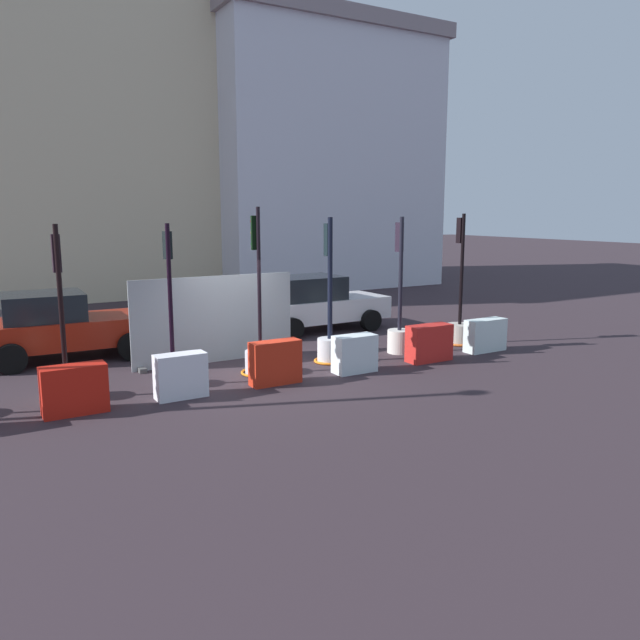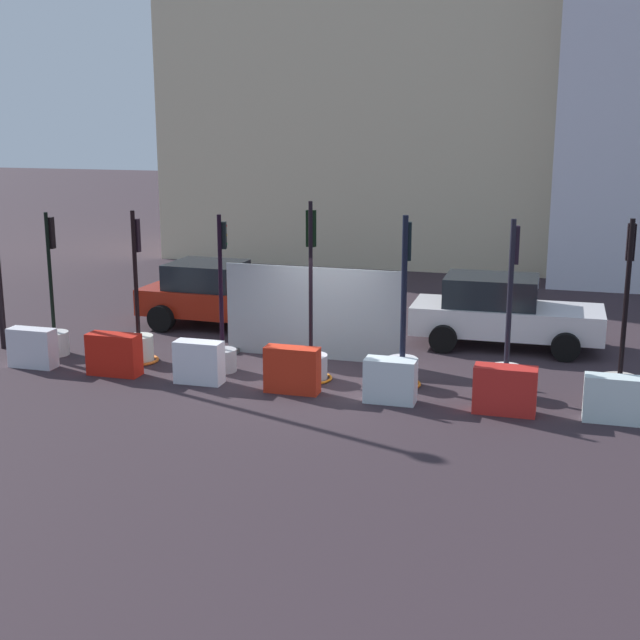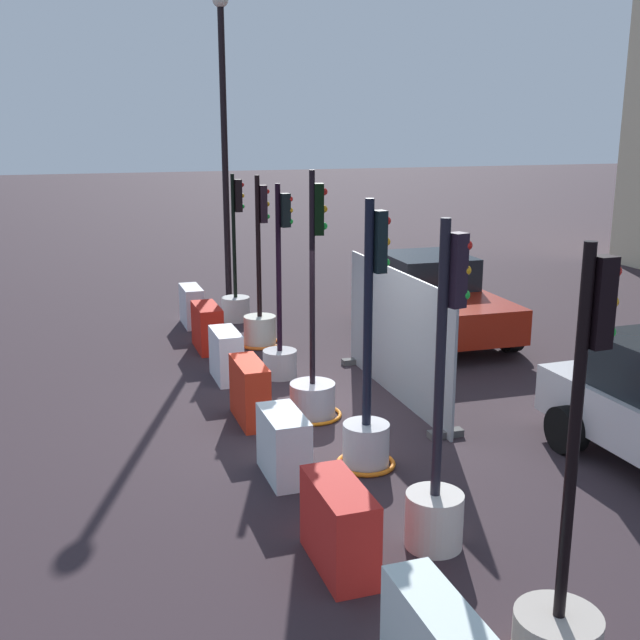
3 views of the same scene
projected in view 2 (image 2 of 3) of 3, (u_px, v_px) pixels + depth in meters
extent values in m
plane|color=#32262C|center=(309.00, 377.00, 17.77)|extent=(120.00, 120.00, 0.00)
cylinder|color=silver|center=(55.00, 343.00, 19.38)|extent=(0.61, 0.61, 0.53)
cylinder|color=black|center=(50.00, 273.00, 19.01)|extent=(0.08, 0.08, 2.67)
cube|color=black|center=(50.00, 233.00, 18.92)|extent=(0.16, 0.16, 0.69)
sphere|color=red|center=(52.00, 222.00, 18.94)|extent=(0.09, 0.09, 0.09)
sphere|color=orange|center=(53.00, 232.00, 18.99)|extent=(0.09, 0.09, 0.09)
sphere|color=green|center=(54.00, 243.00, 19.05)|extent=(0.09, 0.09, 0.09)
cylinder|color=silver|center=(139.00, 349.00, 18.84)|extent=(0.63, 0.63, 0.58)
cylinder|color=black|center=(135.00, 274.00, 18.46)|extent=(0.09, 0.09, 2.71)
cube|color=black|center=(136.00, 235.00, 18.37)|extent=(0.15, 0.13, 0.71)
sphere|color=red|center=(137.00, 224.00, 18.39)|extent=(0.09, 0.09, 0.09)
sphere|color=orange|center=(138.00, 235.00, 18.45)|extent=(0.09, 0.09, 0.09)
sphere|color=green|center=(138.00, 246.00, 18.50)|extent=(0.09, 0.09, 0.09)
torus|color=orange|center=(140.00, 360.00, 18.90)|extent=(0.83, 0.83, 0.06)
cylinder|color=#AAA7AA|center=(223.00, 360.00, 18.15)|extent=(0.58, 0.58, 0.47)
cylinder|color=black|center=(221.00, 283.00, 17.77)|extent=(0.09, 0.09, 2.82)
cube|color=black|center=(223.00, 235.00, 17.65)|extent=(0.17, 0.17, 0.55)
sphere|color=red|center=(225.00, 226.00, 17.68)|extent=(0.09, 0.09, 0.09)
sphere|color=orange|center=(225.00, 235.00, 17.72)|extent=(0.09, 0.09, 0.09)
sphere|color=green|center=(225.00, 244.00, 17.77)|extent=(0.09, 0.09, 0.09)
cylinder|color=silver|center=(311.00, 367.00, 17.59)|extent=(0.68, 0.68, 0.51)
cylinder|color=black|center=(311.00, 280.00, 17.17)|extent=(0.08, 0.08, 3.10)
cube|color=black|center=(311.00, 229.00, 17.04)|extent=(0.19, 0.17, 0.72)
sphere|color=red|center=(311.00, 216.00, 17.06)|extent=(0.11, 0.11, 0.11)
sphere|color=orange|center=(311.00, 228.00, 17.12)|extent=(0.11, 0.11, 0.11)
sphere|color=green|center=(311.00, 240.00, 17.18)|extent=(0.11, 0.11, 0.11)
torus|color=orange|center=(311.00, 378.00, 17.64)|extent=(0.87, 0.87, 0.05)
cylinder|color=silver|center=(402.00, 372.00, 17.18)|extent=(0.59, 0.59, 0.57)
cylinder|color=black|center=(404.00, 288.00, 16.79)|extent=(0.11, 0.11, 2.82)
cube|color=black|center=(407.00, 241.00, 16.69)|extent=(0.18, 0.16, 0.75)
sphere|color=red|center=(409.00, 228.00, 16.71)|extent=(0.10, 0.10, 0.10)
sphere|color=orange|center=(409.00, 241.00, 16.77)|extent=(0.10, 0.10, 0.10)
sphere|color=green|center=(408.00, 253.00, 16.82)|extent=(0.10, 0.10, 0.10)
torus|color=orange|center=(402.00, 384.00, 17.24)|extent=(0.76, 0.76, 0.06)
cylinder|color=silver|center=(505.00, 380.00, 16.58)|extent=(0.60, 0.60, 0.58)
cylinder|color=black|center=(510.00, 294.00, 16.19)|extent=(0.10, 0.10, 2.81)
cube|color=black|center=(515.00, 245.00, 16.09)|extent=(0.18, 0.18, 0.72)
sphere|color=red|center=(517.00, 232.00, 16.11)|extent=(0.10, 0.10, 0.10)
sphere|color=orange|center=(516.00, 244.00, 16.16)|extent=(0.10, 0.10, 0.10)
sphere|color=green|center=(515.00, 257.00, 16.22)|extent=(0.10, 0.10, 0.10)
cylinder|color=#B9ADA2|center=(619.00, 390.00, 16.06)|extent=(0.69, 0.69, 0.53)
cylinder|color=black|center=(626.00, 299.00, 15.66)|extent=(0.09, 0.09, 2.93)
cube|color=black|center=(631.00, 242.00, 15.54)|extent=(0.15, 0.16, 0.66)
sphere|color=red|center=(632.00, 229.00, 15.57)|extent=(0.09, 0.09, 0.09)
sphere|color=orange|center=(631.00, 241.00, 15.62)|extent=(0.09, 0.09, 0.09)
sphere|color=green|center=(630.00, 254.00, 15.67)|extent=(0.09, 0.09, 0.09)
torus|color=orange|center=(618.00, 402.00, 16.12)|extent=(0.89, 0.89, 0.06)
cube|color=silver|center=(32.00, 348.00, 18.40)|extent=(1.02, 0.39, 0.84)
cube|color=red|center=(114.00, 354.00, 17.85)|extent=(1.10, 0.45, 0.87)
cube|color=white|center=(199.00, 362.00, 17.30)|extent=(0.97, 0.42, 0.86)
cube|color=red|center=(292.00, 370.00, 16.70)|extent=(1.07, 0.39, 0.91)
cube|color=silver|center=(390.00, 381.00, 16.15)|extent=(0.97, 0.46, 0.83)
cube|color=red|center=(505.00, 390.00, 15.54)|extent=(1.12, 0.46, 0.87)
cube|color=silver|center=(617.00, 399.00, 15.10)|extent=(1.13, 0.42, 0.83)
cube|color=#9A1E0E|center=(225.00, 301.00, 21.87)|extent=(4.23, 1.94, 0.65)
cube|color=black|center=(206.00, 275.00, 21.88)|extent=(1.82, 1.66, 0.64)
cylinder|color=black|center=(287.00, 309.00, 22.46)|extent=(0.67, 0.30, 0.67)
cylinder|color=black|center=(259.00, 326.00, 20.66)|extent=(0.67, 0.30, 0.67)
cylinder|color=black|center=(196.00, 303.00, 23.24)|extent=(0.67, 0.30, 0.67)
cylinder|color=black|center=(161.00, 318.00, 21.44)|extent=(0.67, 0.30, 0.67)
cube|color=silver|center=(507.00, 319.00, 20.01)|extent=(4.35, 1.81, 0.65)
cube|color=black|center=(491.00, 291.00, 19.95)|extent=(2.12, 1.56, 0.67)
cylinder|color=black|center=(566.00, 328.00, 20.60)|extent=(0.63, 0.29, 0.63)
cylinder|color=black|center=(566.00, 347.00, 18.88)|extent=(0.63, 0.29, 0.63)
cylinder|color=black|center=(453.00, 321.00, 21.28)|extent=(0.63, 0.29, 0.63)
cylinder|color=black|center=(443.00, 339.00, 19.57)|extent=(0.63, 0.29, 0.63)
cube|color=beige|center=(411.00, 48.00, 31.02)|extent=(17.42, 6.04, 15.18)
cube|color=#939BA0|center=(312.00, 313.00, 18.95)|extent=(3.96, 0.04, 2.04)
cube|color=#4C4C4C|center=(237.00, 350.00, 19.67)|extent=(0.16, 0.50, 0.10)
cube|color=#4C4C4C|center=(391.00, 362.00, 18.68)|extent=(0.16, 0.50, 0.10)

